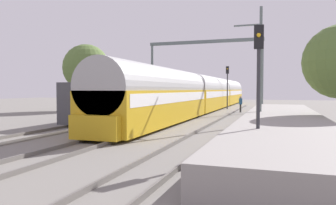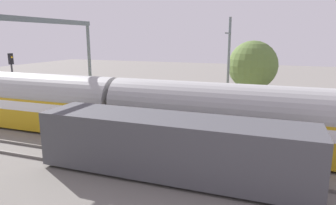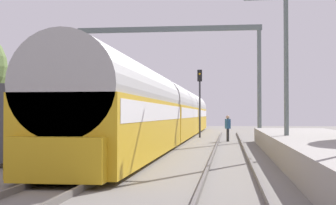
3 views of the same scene
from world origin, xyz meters
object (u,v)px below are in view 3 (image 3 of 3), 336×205
(passenger_train, at_px, (171,112))
(person_crossing, at_px, (228,126))
(catenary_gantry, at_px, (168,58))
(railway_signal_far, at_px, (200,94))
(freight_car, at_px, (50,121))

(passenger_train, xyz_separation_m, person_crossing, (4.07, -2.70, -0.94))
(catenary_gantry, bearing_deg, person_crossing, -9.74)
(catenary_gantry, bearing_deg, railway_signal_far, 67.19)
(freight_car, bearing_deg, railway_signal_far, 69.19)
(railway_signal_far, height_order, catenary_gantry, catenary_gantry)
(catenary_gantry, bearing_deg, freight_car, -110.01)
(freight_car, distance_m, person_crossing, 13.61)
(railway_signal_far, bearing_deg, passenger_train, -126.84)
(person_crossing, relative_size, railway_signal_far, 0.33)
(freight_car, height_order, person_crossing, freight_car)
(person_crossing, xyz_separation_m, catenary_gantry, (-4.07, 0.70, 4.62))
(freight_car, distance_m, railway_signal_far, 17.29)
(passenger_train, height_order, freight_car, passenger_train)
(freight_car, height_order, catenary_gantry, catenary_gantry)
(passenger_train, bearing_deg, railway_signal_far, 53.16)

